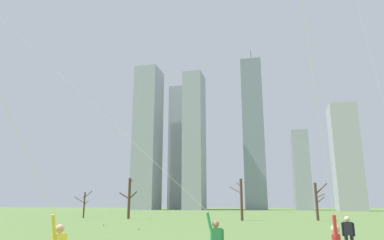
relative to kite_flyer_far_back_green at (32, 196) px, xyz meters
name	(u,v)px	position (x,y,z in m)	size (l,w,h in m)	color
kite_flyer_far_back_green	(32,196)	(0.00, 0.00, 0.00)	(0.85, 11.82, 13.43)	#33384C
kite_flyer_foreground_right_teal	(318,117)	(6.45, 1.67, 1.87)	(2.13, 6.28, 18.27)	#726656
kite_flyer_foreground_left_purple	(104,131)	(-0.26, 3.61, 2.23)	(16.93, 3.29, 17.11)	black
bystander_watching_nearby	(349,234)	(8.25, 9.38, -1.40)	(0.51, 0.23, 1.62)	black
distant_kite_high_overhead_pink	(186,10)	(-1.61, 20.10, 16.88)	(5.37, 2.35, 21.70)	pink
distant_kite_drifting_right_orange	(159,13)	(-6.45, 26.72, 21.08)	(6.46, 0.66, 26.94)	orange
bare_tree_far_right_edge	(317,200)	(10.73, 42.78, 0.31)	(1.78, 2.09, 4.92)	#4C3828
bare_tree_right_of_center	(84,203)	(-24.23, 43.83, -0.01)	(2.42, 2.48, 4.16)	#4C3828
bare_tree_center	(129,197)	(-16.05, 42.46, 0.82)	(2.65, 1.79, 5.96)	#4C3828
bare_tree_rightmost	(241,198)	(0.86, 40.63, 0.56)	(1.87, 1.36, 5.46)	#4C3828
skyline_mid_tower_left	(254,131)	(-1.55, 126.42, 27.30)	(7.96, 5.92, 63.62)	gray
skyline_tall_tower	(148,137)	(-43.76, 122.49, 26.42)	(9.13, 11.69, 57.46)	#9EA3AD
skyline_wide_slab	(301,170)	(15.05, 124.51, 11.95)	(5.93, 7.35, 28.52)	#9EA3AD
skyline_slender_spire	(194,139)	(-23.96, 120.83, 24.12)	(7.29, 10.08, 52.85)	#9EA3AD
skyline_mid_tower_right	(184,146)	(-32.06, 135.76, 24.06)	(11.71, 8.66, 52.72)	#9EA3AD
skyline_short_annex	(346,156)	(28.37, 112.91, 14.86)	(8.30, 8.68, 34.33)	#B2B2B7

